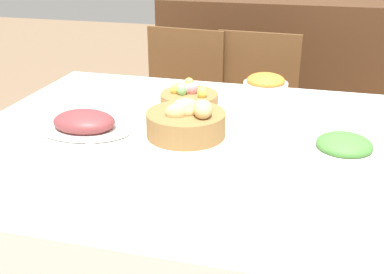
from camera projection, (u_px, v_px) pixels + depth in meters
The scene contains 15 objects.
dining_table at pixel (207, 244), 1.63m from camera, with size 1.54×1.19×0.78m.
chair_far_left at pixel (176, 112), 2.50m from camera, with size 0.47×0.47×0.91m.
chair_far_center at pixel (250, 118), 2.41m from camera, with size 0.44×0.44×0.91m.
sideboard at pixel (281, 78), 3.10m from camera, with size 1.54×0.44×0.98m.
bread_basket at pixel (187, 120), 1.48m from camera, with size 0.25×0.25×0.13m.
egg_basket at pixel (188, 96), 1.78m from camera, with size 0.22×0.22×0.08m.
ham_platter at pixel (84, 123), 1.53m from camera, with size 0.31×0.22×0.07m.
green_salad_bowl at pixel (343, 153), 1.27m from camera, with size 0.17×0.17×0.10m.
carrot_bowl at pixel (266, 85), 1.86m from camera, with size 0.17×0.17×0.09m.
dinner_plate at pixel (166, 208), 1.10m from camera, with size 0.24×0.24×0.01m.
fork at pixel (107, 201), 1.13m from camera, with size 0.01×0.20×0.00m.
knife at pixel (229, 218), 1.06m from camera, with size 0.01×0.20×0.00m.
spoon at pixel (243, 220), 1.06m from camera, with size 0.01×0.20×0.00m.
drinking_cup at pixel (269, 175), 1.15m from camera, with size 0.06×0.06×0.10m.
butter_dish at pixel (99, 155), 1.33m from camera, with size 0.10×0.06×0.03m.
Camera 1 is at (0.30, -1.32, 1.36)m, focal length 45.00 mm.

